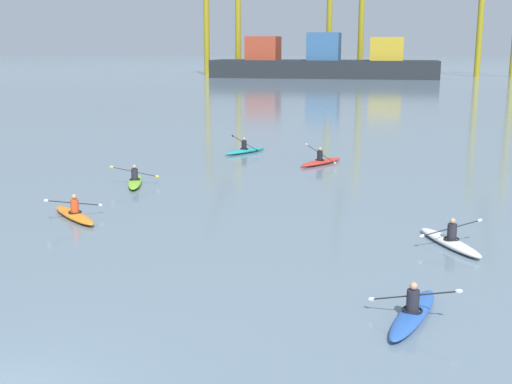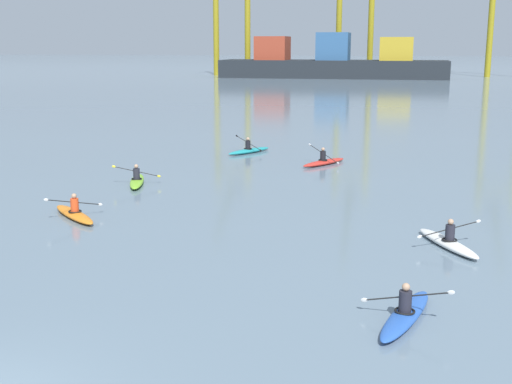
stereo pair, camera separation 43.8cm
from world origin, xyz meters
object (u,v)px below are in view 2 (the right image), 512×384
object	(u,v)px
kayak_orange	(74,213)
kayak_red	(324,162)
kayak_lime	(137,180)
kayak_teal	(249,150)
kayak_white	(448,242)
kayak_blue	(406,313)
container_barge	(333,63)

from	to	relation	value
kayak_orange	kayak_red	distance (m)	15.39
kayak_lime	kayak_teal	size ratio (longest dim) A/B	1.06
kayak_white	kayak_blue	size ratio (longest dim) A/B	0.96
kayak_teal	kayak_red	bearing A→B (deg)	-31.89
kayak_red	kayak_teal	bearing A→B (deg)	148.11
container_barge	kayak_teal	size ratio (longest dim) A/B	13.61
kayak_blue	kayak_orange	bearing A→B (deg)	149.90
container_barge	kayak_orange	bearing A→B (deg)	-88.96
kayak_white	kayak_teal	xyz separation A→B (m)	(-10.50, 17.09, -0.00)
kayak_blue	kayak_teal	world-z (taller)	kayak_teal
kayak_orange	kayak_red	xyz separation A→B (m)	(7.79, 13.27, 0.00)
kayak_white	kayak_blue	xyz separation A→B (m)	(-1.32, -6.23, 0.00)
kayak_white	kayak_lime	distance (m)	15.28
kayak_white	kayak_lime	size ratio (longest dim) A/B	0.96
kayak_lime	kayak_blue	xyz separation A→B (m)	(12.22, -13.32, 0.00)
container_barge	kayak_red	world-z (taller)	container_barge
container_barge	kayak_blue	size ratio (longest dim) A/B	12.78
kayak_blue	kayak_red	size ratio (longest dim) A/B	1.07
container_barge	kayak_orange	distance (m)	110.35
kayak_blue	kayak_teal	size ratio (longest dim) A/B	1.07
kayak_white	kayak_lime	world-z (taller)	same
kayak_orange	kayak_teal	bearing A→B (deg)	79.77
container_barge	kayak_blue	world-z (taller)	container_barge
container_barge	kayak_blue	xyz separation A→B (m)	(14.12, -117.32, -2.72)
container_barge	kayak_red	bearing A→B (deg)	-84.24
kayak_white	kayak_teal	distance (m)	20.05
kayak_blue	kayak_lime	bearing A→B (deg)	132.52
kayak_orange	kayak_lime	world-z (taller)	same
kayak_orange	kayak_lime	xyz separation A→B (m)	(-0.10, 6.30, 0.00)
kayak_red	kayak_white	bearing A→B (deg)	-68.13
kayak_blue	kayak_teal	distance (m)	25.06
container_barge	kayak_teal	xyz separation A→B (m)	(4.94, -94.01, -2.72)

